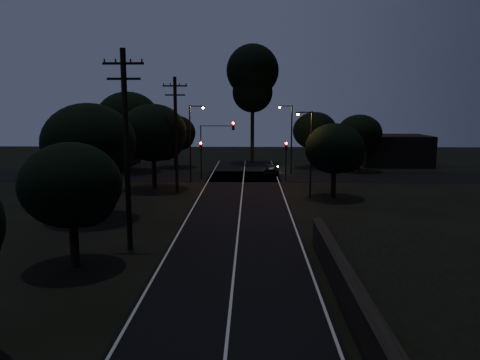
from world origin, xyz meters
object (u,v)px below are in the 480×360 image
object	(u,v)px
streetlight_b	(290,135)
car	(271,169)
signal_right	(286,154)
signal_mast	(216,140)
utility_pole_far	(176,133)
signal_left	(201,153)
utility_pole_mid	(126,147)
streetlight_a	(192,138)
tall_pine	(253,78)
streetlight_c	(309,148)

from	to	relation	value
streetlight_b	car	world-z (taller)	streetlight_b
signal_right	signal_mast	xyz separation A→B (m)	(-7.51, 0.00, 1.50)
utility_pole_far	signal_left	size ratio (longest dim) A/B	2.56
signal_mast	car	bearing A→B (deg)	29.67
utility_pole_mid	signal_right	size ratio (longest dim) A/B	2.68
utility_pole_far	utility_pole_mid	bearing A→B (deg)	-90.00
utility_pole_far	streetlight_b	distance (m)	16.51
utility_pole_far	streetlight_a	bearing A→B (deg)	83.41
streetlight_a	tall_pine	bearing A→B (deg)	69.64
signal_mast	tall_pine	bearing A→B (deg)	75.38
signal_mast	streetlight_b	distance (m)	9.15
streetlight_b	streetlight_c	distance (m)	14.01
car	signal_right	bearing A→B (deg)	118.14
signal_right	streetlight_c	bearing A→B (deg)	-82.98
utility_pole_mid	signal_mast	xyz separation A→B (m)	(3.09, 24.99, -1.40)
tall_pine	streetlight_a	world-z (taller)	tall_pine
utility_pole_mid	signal_mast	size ratio (longest dim) A/B	1.76
utility_pole_mid	utility_pole_far	xyz separation A→B (m)	(0.00, 17.00, -0.25)
streetlight_c	utility_pole_mid	bearing A→B (deg)	-128.26
streetlight_b	car	xyz separation A→B (m)	(-2.11, -0.53, -3.97)
car	streetlight_c	bearing A→B (deg)	107.31
car	utility_pole_far	bearing A→B (deg)	57.54
utility_pole_far	signal_mast	xyz separation A→B (m)	(3.09, 7.99, -1.15)
utility_pole_far	signal_right	distance (m)	13.53
utility_pole_far	signal_mast	world-z (taller)	utility_pole_far
streetlight_a	streetlight_b	xyz separation A→B (m)	(10.61, 6.00, 0.00)
utility_pole_mid	signal_left	bearing A→B (deg)	86.79
utility_pole_mid	signal_left	distance (m)	25.19
utility_pole_far	tall_pine	size ratio (longest dim) A/B	0.65
utility_pole_far	signal_mast	bearing A→B (deg)	68.89
streetlight_b	car	size ratio (longest dim) A/B	2.06
tall_pine	car	size ratio (longest dim) A/B	4.17
signal_right	streetlight_b	distance (m)	4.45
streetlight_a	car	bearing A→B (deg)	32.76
signal_left	streetlight_c	size ratio (longest dim) A/B	0.55
tall_pine	streetlight_c	distance (m)	26.50
streetlight_b	utility_pole_far	bearing A→B (deg)	-133.30
signal_left	signal_right	xyz separation A→B (m)	(9.20, 0.00, 0.00)
tall_pine	signal_right	bearing A→B (deg)	-76.51
signal_right	signal_left	bearing A→B (deg)	180.00
signal_left	streetlight_a	xyz separation A→B (m)	(-0.71, -1.99, 1.80)
streetlight_b	signal_right	bearing A→B (deg)	-100.00
utility_pole_mid	signal_right	xyz separation A→B (m)	(10.60, 24.99, -2.90)
signal_left	signal_mast	size ratio (longest dim) A/B	0.66
utility_pole_mid	streetlight_b	world-z (taller)	utility_pole_mid
streetlight_a	streetlight_b	world-z (taller)	same
streetlight_c	streetlight_a	bearing A→B (deg)	144.31
streetlight_b	streetlight_a	bearing A→B (deg)	-150.52
utility_pole_mid	tall_pine	world-z (taller)	tall_pine
signal_left	signal_mast	xyz separation A→B (m)	(1.69, 0.00, 1.50)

